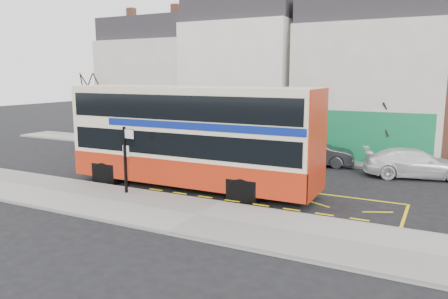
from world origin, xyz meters
The scene contains 15 objects.
ground centered at (0.00, 0.00, 0.00)m, with size 120.00×120.00×0.00m, color black.
pavement centered at (0.00, -2.30, 0.07)m, with size 40.00×4.00×0.15m, color #989590.
kerb centered at (0.00, -0.38, 0.07)m, with size 40.00×0.15×0.15m, color gray.
far_pavement centered at (0.00, 11.00, 0.07)m, with size 50.00×3.00×0.15m, color #989590.
road_markings centered at (0.00, 1.60, 0.01)m, with size 14.00×3.40×0.01m, color yellow, non-canonical shape.
terrace_far_left centered at (-13.50, 14.99, 4.82)m, with size 8.00×8.01×10.80m.
terrace_left centered at (-5.50, 14.99, 5.32)m, with size 8.00×8.01×11.80m.
terrace_green_shop centered at (3.50, 14.99, 5.07)m, with size 9.00×8.01×11.30m.
double_decker_bus centered at (-2.43, 1.38, 2.54)m, with size 12.12×2.93×4.83m.
bus_stop_post centered at (-4.34, -1.08, 1.93)m, with size 0.74×0.13×2.97m.
car_silver centered at (-6.38, 8.80, 0.68)m, with size 1.61×4.01×1.36m, color #9B9BA0.
car_grey centered at (1.22, 9.29, 0.77)m, with size 1.63×4.66×1.54m, color #36383D.
car_white centered at (6.85, 8.68, 0.76)m, with size 2.14×5.26×1.53m, color white.
street_tree_left centered at (-17.59, 10.97, 4.78)m, with size 3.24×3.24×7.00m.
street_tree_right centered at (4.97, 11.71, 3.28)m, with size 2.23×2.23×4.82m.
Camera 1 is at (8.17, -15.94, 5.39)m, focal length 35.00 mm.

